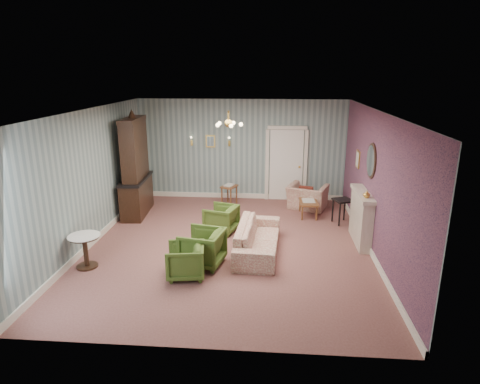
# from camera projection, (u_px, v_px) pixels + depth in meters

# --- Properties ---
(floor) EXTENTS (7.00, 7.00, 0.00)m
(floor) POSITION_uv_depth(u_px,v_px,m) (229.00, 245.00, 8.99)
(floor) COLOR #83544C
(floor) RESTS_ON ground
(ceiling) EXTENTS (7.00, 7.00, 0.00)m
(ceiling) POSITION_uv_depth(u_px,v_px,m) (228.00, 111.00, 8.16)
(ceiling) COLOR white
(ceiling) RESTS_ON ground
(wall_back) EXTENTS (6.00, 0.00, 6.00)m
(wall_back) POSITION_uv_depth(u_px,v_px,m) (242.00, 150.00, 11.92)
(wall_back) COLOR slate
(wall_back) RESTS_ON ground
(wall_front) EXTENTS (6.00, 0.00, 6.00)m
(wall_front) POSITION_uv_depth(u_px,v_px,m) (200.00, 252.00, 5.23)
(wall_front) COLOR slate
(wall_front) RESTS_ON ground
(wall_left) EXTENTS (0.00, 7.00, 7.00)m
(wall_left) POSITION_uv_depth(u_px,v_px,m) (90.00, 178.00, 8.80)
(wall_left) COLOR slate
(wall_left) RESTS_ON ground
(wall_right) EXTENTS (0.00, 7.00, 7.00)m
(wall_right) POSITION_uv_depth(u_px,v_px,m) (376.00, 184.00, 8.35)
(wall_right) COLOR slate
(wall_right) RESTS_ON ground
(wall_right_floral) EXTENTS (0.00, 7.00, 7.00)m
(wall_right_floral) POSITION_uv_depth(u_px,v_px,m) (375.00, 184.00, 8.35)
(wall_right_floral) COLOR #A7535F
(wall_right_floral) RESTS_ON ground
(door) EXTENTS (1.12, 0.12, 2.16)m
(door) POSITION_uv_depth(u_px,v_px,m) (286.00, 164.00, 11.89)
(door) COLOR white
(door) RESTS_ON floor
(olive_chair_a) EXTENTS (0.72, 0.75, 0.69)m
(olive_chair_a) POSITION_uv_depth(u_px,v_px,m) (185.00, 259.00, 7.54)
(olive_chair_a) COLOR #425F21
(olive_chair_a) RESTS_ON floor
(olive_chair_b) EXTENTS (0.86, 0.89, 0.79)m
(olive_chair_b) POSITION_uv_depth(u_px,v_px,m) (202.00, 246.00, 7.99)
(olive_chair_b) COLOR #425F21
(olive_chair_b) RESTS_ON floor
(olive_chair_c) EXTENTS (0.81, 0.84, 0.70)m
(olive_chair_c) POSITION_uv_depth(u_px,v_px,m) (221.00, 217.00, 9.66)
(olive_chair_c) COLOR #425F21
(olive_chair_c) RESTS_ON floor
(sofa_chintz) EXTENTS (0.74, 2.14, 0.83)m
(sofa_chintz) POSITION_uv_depth(u_px,v_px,m) (258.00, 233.00, 8.55)
(sofa_chintz) COLOR #94443B
(sofa_chintz) RESTS_ON floor
(wingback_chair) EXTENTS (1.18, 0.97, 0.89)m
(wingback_chair) POSITION_uv_depth(u_px,v_px,m) (307.00, 193.00, 11.27)
(wingback_chair) COLOR #94443B
(wingback_chair) RESTS_ON floor
(dresser) EXTENTS (0.67, 1.65, 2.69)m
(dresser) POSITION_uv_depth(u_px,v_px,m) (135.00, 164.00, 10.61)
(dresser) COLOR black
(dresser) RESTS_ON floor
(fireplace) EXTENTS (0.30, 1.40, 1.16)m
(fireplace) POSITION_uv_depth(u_px,v_px,m) (361.00, 217.00, 8.99)
(fireplace) COLOR beige
(fireplace) RESTS_ON floor
(mantel_vase) EXTENTS (0.15, 0.15, 0.15)m
(mantel_vase) POSITION_uv_depth(u_px,v_px,m) (367.00, 194.00, 8.42)
(mantel_vase) COLOR gold
(mantel_vase) RESTS_ON fireplace
(oval_mirror) EXTENTS (0.04, 0.76, 0.84)m
(oval_mirror) POSITION_uv_depth(u_px,v_px,m) (371.00, 161.00, 8.62)
(oval_mirror) COLOR white
(oval_mirror) RESTS_ON wall_right
(framed_print) EXTENTS (0.04, 0.34, 0.42)m
(framed_print) POSITION_uv_depth(u_px,v_px,m) (358.00, 159.00, 9.98)
(framed_print) COLOR gold
(framed_print) RESTS_ON wall_right
(coffee_table) EXTENTS (0.47, 0.83, 0.42)m
(coffee_table) POSITION_uv_depth(u_px,v_px,m) (308.00, 208.00, 10.75)
(coffee_table) COLOR brown
(coffee_table) RESTS_ON floor
(side_table_black) EXTENTS (0.54, 0.54, 0.63)m
(side_table_black) POSITION_uv_depth(u_px,v_px,m) (342.00, 211.00, 10.18)
(side_table_black) COLOR black
(side_table_black) RESTS_ON floor
(pedestal_table) EXTENTS (0.76, 0.76, 0.66)m
(pedestal_table) POSITION_uv_depth(u_px,v_px,m) (86.00, 251.00, 7.90)
(pedestal_table) COLOR black
(pedestal_table) RESTS_ON floor
(nesting_table) EXTENTS (0.51, 0.56, 0.60)m
(nesting_table) POSITION_uv_depth(u_px,v_px,m) (229.00, 194.00, 11.63)
(nesting_table) COLOR brown
(nesting_table) RESTS_ON floor
(gilt_mirror_back) EXTENTS (0.28, 0.06, 0.36)m
(gilt_mirror_back) POSITION_uv_depth(u_px,v_px,m) (210.00, 141.00, 11.88)
(gilt_mirror_back) COLOR gold
(gilt_mirror_back) RESTS_ON wall_back
(sconce_left) EXTENTS (0.16, 0.12, 0.30)m
(sconce_left) POSITION_uv_depth(u_px,v_px,m) (192.00, 141.00, 11.90)
(sconce_left) COLOR gold
(sconce_left) RESTS_ON wall_back
(sconce_right) EXTENTS (0.16, 0.12, 0.30)m
(sconce_right) POSITION_uv_depth(u_px,v_px,m) (229.00, 142.00, 11.82)
(sconce_right) COLOR gold
(sconce_right) RESTS_ON wall_back
(chandelier) EXTENTS (0.56, 0.56, 0.36)m
(chandelier) POSITION_uv_depth(u_px,v_px,m) (229.00, 124.00, 8.24)
(chandelier) COLOR gold
(chandelier) RESTS_ON ceiling
(burgundy_cushion) EXTENTS (0.41, 0.28, 0.39)m
(burgundy_cushion) POSITION_uv_depth(u_px,v_px,m) (306.00, 193.00, 11.12)
(burgundy_cushion) COLOR maroon
(burgundy_cushion) RESTS_ON wingback_chair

